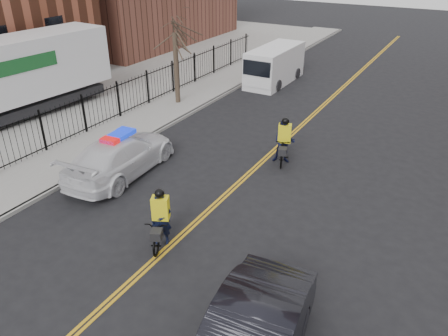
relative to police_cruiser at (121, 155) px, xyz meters
name	(u,v)px	position (x,y,z in m)	size (l,w,h in m)	color
ground	(192,226)	(4.66, -1.75, -0.82)	(120.00, 120.00, 0.00)	black
center_line_left	(282,142)	(4.58, 6.25, -0.82)	(0.10, 60.00, 0.01)	gold
center_line_right	(285,143)	(4.74, 6.25, -0.82)	(0.10, 60.00, 0.01)	gold
sidewalk	(159,114)	(-2.84, 6.25, -0.75)	(3.00, 60.00, 0.15)	gray
curb	(181,119)	(-1.34, 6.25, -0.75)	(0.20, 60.00, 0.15)	gray
iron_fence	(137,94)	(-4.34, 6.25, 0.18)	(0.12, 28.00, 2.00)	black
lot_pad	(33,87)	(-13.34, 6.25, -0.81)	(18.00, 60.00, 0.02)	gray
street_tree	(175,44)	(-2.94, 8.25, 2.71)	(3.20, 3.20, 4.80)	#362820
police_cruiser	(121,155)	(0.00, 0.00, 0.00)	(2.72, 5.79, 1.79)	white
cargo_van	(274,66)	(0.18, 15.07, 0.34)	(2.24, 5.69, 2.38)	white
cyclist_near	(162,225)	(4.35, -2.99, -0.13)	(1.50, 2.15, 2.00)	black
cyclist_far	(284,145)	(5.46, 4.29, 0.00)	(1.20, 2.14, 2.09)	black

